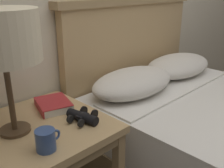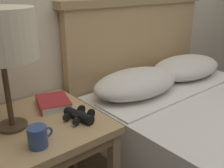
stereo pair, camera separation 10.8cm
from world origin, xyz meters
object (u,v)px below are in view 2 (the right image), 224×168
nightstand (37,137)px  book_on_nightstand (53,103)px  coffee_mug (38,137)px  binoculars_pair (79,115)px

nightstand → book_on_nightstand: book_on_nightstand is taller
coffee_mug → nightstand: bearing=69.1°
nightstand → book_on_nightstand: bearing=35.4°
binoculars_pair → coffee_mug: coffee_mug is taller
book_on_nightstand → coffee_mug: (-0.21, -0.29, 0.02)m
book_on_nightstand → binoculars_pair: size_ratio=1.38×
binoculars_pair → coffee_mug: 0.25m
nightstand → book_on_nightstand: size_ratio=2.66×
nightstand → book_on_nightstand: (0.14, 0.10, 0.10)m
book_on_nightstand → coffee_mug: bearing=-126.5°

